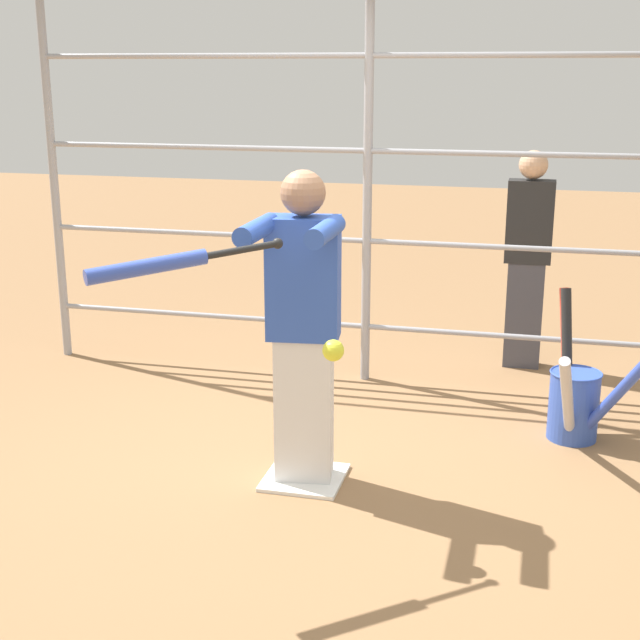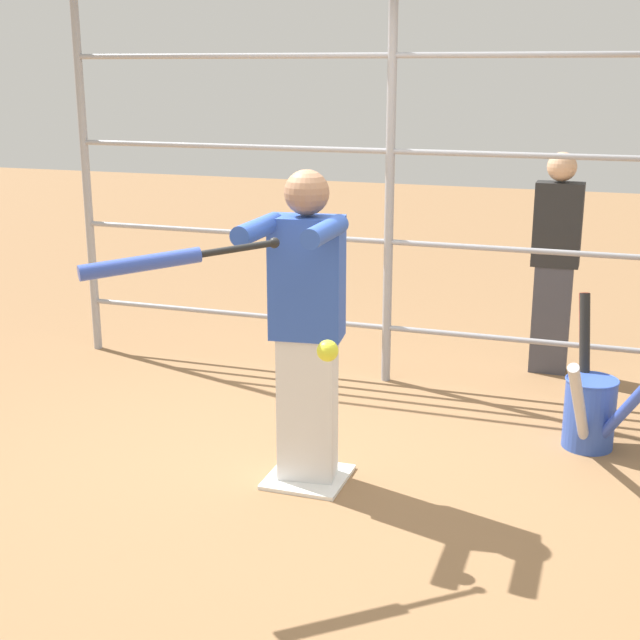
% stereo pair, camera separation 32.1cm
% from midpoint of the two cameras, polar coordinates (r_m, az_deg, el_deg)
% --- Properties ---
extents(ground_plane, '(24.00, 24.00, 0.00)m').
position_cam_midpoint_polar(ground_plane, '(4.68, -3.00, -10.18)').
color(ground_plane, olive).
extents(home_plate, '(0.40, 0.40, 0.02)m').
position_cam_midpoint_polar(home_plate, '(4.68, -3.00, -10.07)').
color(home_plate, white).
rests_on(home_plate, ground).
extents(fence_backstop, '(4.56, 0.06, 2.50)m').
position_cam_midpoint_polar(fence_backstop, '(5.81, 1.46, 7.90)').
color(fence_backstop, '#939399').
rests_on(fence_backstop, ground).
extents(batter, '(0.41, 0.57, 1.59)m').
position_cam_midpoint_polar(batter, '(4.36, -3.22, -0.04)').
color(batter, silver).
rests_on(batter, ground).
extents(baseball_bat_swinging, '(0.66, 0.62, 0.12)m').
position_cam_midpoint_polar(baseball_bat_swinging, '(3.71, -12.39, 3.52)').
color(baseball_bat_swinging, black).
extents(softball_in_flight, '(0.10, 0.10, 0.10)m').
position_cam_midpoint_polar(softball_in_flight, '(3.87, -1.52, -1.99)').
color(softball_in_flight, yellow).
extents(bat_bucket, '(0.57, 0.93, 0.83)m').
position_cam_midpoint_polar(bat_bucket, '(5.22, 14.34, -4.85)').
color(bat_bucket, '#3351B2').
rests_on(bat_bucket, ground).
extents(bystander_behind_fence, '(0.31, 0.19, 1.52)m').
position_cam_midpoint_polar(bystander_behind_fence, '(6.30, 11.73, 3.97)').
color(bystander_behind_fence, '#3F3F47').
rests_on(bystander_behind_fence, ground).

